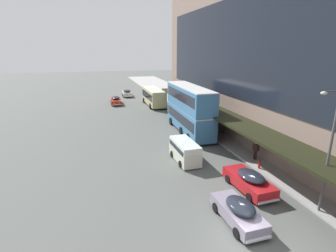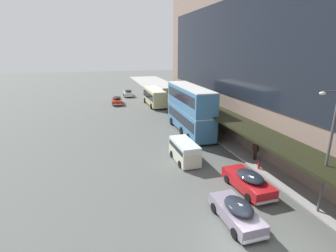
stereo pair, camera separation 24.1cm
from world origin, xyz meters
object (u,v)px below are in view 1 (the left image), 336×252
(fire_hydrant, at_px, (259,165))
(pedestrian_at_kerb, at_px, (256,149))
(street_lamp, at_px, (329,145))
(sedan_trailing_mid, at_px, (127,93))
(vw_van, at_px, (184,150))
(transit_bus_kerbside_front, at_px, (154,96))
(sedan_lead_near, at_px, (249,181))
(sedan_far_back, at_px, (238,211))
(sedan_oncoming_front, at_px, (116,100))
(transit_bus_kerbside_rear, at_px, (189,108))

(fire_hydrant, bearing_deg, pedestrian_at_kerb, 66.57)
(pedestrian_at_kerb, height_order, street_lamp, street_lamp)
(sedan_trailing_mid, distance_m, vw_van, 36.74)
(transit_bus_kerbside_front, xyz_separation_m, sedan_lead_near, (-0.15, -32.17, -1.05))
(vw_van, bearing_deg, sedan_trailing_mid, 90.86)
(sedan_trailing_mid, bearing_deg, vw_van, -89.14)
(vw_van, distance_m, street_lamp, 12.28)
(vw_van, relative_size, fire_hydrant, 6.54)
(sedan_far_back, xyz_separation_m, pedestrian_at_kerb, (6.44, 7.80, 0.42))
(sedan_trailing_mid, bearing_deg, street_lamp, -82.63)
(transit_bus_kerbside_front, bearing_deg, sedan_oncoming_front, 154.44)
(sedan_far_back, xyz_separation_m, vw_van, (-0.05, 9.76, 0.33))
(sedan_lead_near, distance_m, pedestrian_at_kerb, 5.86)
(sedan_oncoming_front, relative_size, sedan_trailing_mid, 1.13)
(sedan_trailing_mid, distance_m, pedestrian_at_kerb, 39.34)
(sedan_trailing_mid, bearing_deg, transit_bus_kerbside_front, -72.22)
(vw_van, distance_m, fire_hydrant, 6.87)
(sedan_lead_near, relative_size, vw_van, 1.07)
(sedan_lead_near, bearing_deg, sedan_trailing_mid, 94.51)
(street_lamp, bearing_deg, sedan_far_back, 174.01)
(vw_van, bearing_deg, street_lamp, -61.83)
(transit_bus_kerbside_front, bearing_deg, pedestrian_at_kerb, -82.82)
(sedan_trailing_mid, distance_m, sedan_lead_near, 43.42)
(transit_bus_kerbside_rear, xyz_separation_m, pedestrian_at_kerb, (2.91, -10.26, -2.01))
(sedan_lead_near, distance_m, sedan_far_back, 4.28)
(sedan_far_back, height_order, vw_van, vw_van)
(sedan_oncoming_front, height_order, sedan_far_back, sedan_far_back)
(sedan_lead_near, bearing_deg, pedestrian_at_kerb, 51.61)
(street_lamp, bearing_deg, fire_hydrant, 88.60)
(street_lamp, relative_size, fire_hydrant, 11.40)
(sedan_lead_near, bearing_deg, transit_bus_kerbside_front, 89.73)
(sedan_oncoming_front, relative_size, fire_hydrant, 7.00)
(transit_bus_kerbside_rear, xyz_separation_m, street_lamp, (1.97, -18.63, 1.53))
(transit_bus_kerbside_rear, xyz_separation_m, sedan_trailing_mid, (-4.13, 28.45, -2.41))
(vw_van, height_order, street_lamp, street_lamp)
(sedan_trailing_mid, distance_m, sedan_far_back, 46.51)
(sedan_oncoming_front, bearing_deg, fire_hydrant, -73.86)
(transit_bus_kerbside_front, height_order, sedan_oncoming_front, transit_bus_kerbside_front)
(sedan_oncoming_front, distance_m, sedan_far_back, 38.80)
(transit_bus_kerbside_front, xyz_separation_m, pedestrian_at_kerb, (3.48, -27.59, -0.63))
(sedan_lead_near, xyz_separation_m, sedan_far_back, (-2.81, -3.22, 0.00))
(sedan_trailing_mid, bearing_deg, sedan_oncoming_front, -112.04)
(sedan_trailing_mid, xyz_separation_m, vw_van, (0.55, -36.74, 0.32))
(sedan_lead_near, xyz_separation_m, pedestrian_at_kerb, (3.63, 4.58, 0.42))
(transit_bus_kerbside_front, xyz_separation_m, vw_van, (-3.01, -25.62, -0.71))
(transit_bus_kerbside_rear, distance_m, sedan_trailing_mid, 28.84)
(transit_bus_kerbside_rear, distance_m, fire_hydrant, 12.56)
(sedan_far_back, xyz_separation_m, street_lamp, (5.49, -0.58, 3.96))
(transit_bus_kerbside_rear, relative_size, sedan_lead_near, 2.35)
(sedan_trailing_mid, bearing_deg, pedestrian_at_kerb, -79.69)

